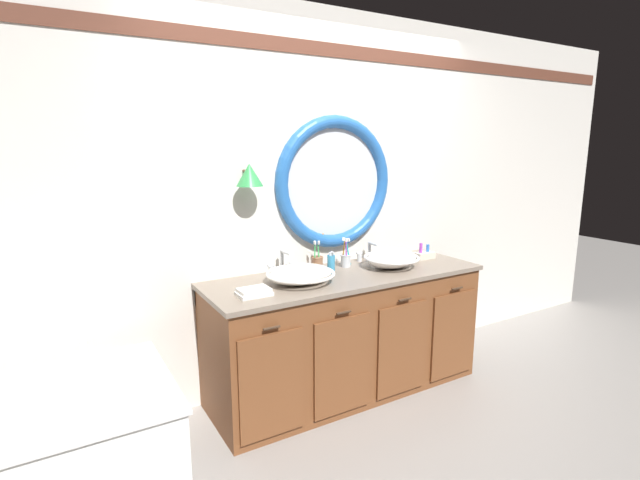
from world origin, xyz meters
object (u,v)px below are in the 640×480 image
object	(u,v)px
sink_basin_left	(301,274)
toothbrush_holder_right	(346,259)
toothbrush_holder_left	(317,262)
toiletry_basket	(424,255)
soap_dispenser	(331,263)
folded_hand_towel	(254,292)
sink_basin_right	(392,258)

from	to	relation	value
sink_basin_left	toothbrush_holder_right	xyz separation A→B (m)	(0.46, 0.18, -0.00)
toothbrush_holder_left	toiletry_basket	xyz separation A→B (m)	(0.86, -0.14, -0.02)
soap_dispenser	toiletry_basket	world-z (taller)	soap_dispenser
sink_basin_left	toothbrush_holder_right	distance (m)	0.50
sink_basin_left	soap_dispenser	size ratio (longest dim) A/B	2.87
folded_hand_towel	soap_dispenser	bearing A→B (deg)	15.92
sink_basin_right	toiletry_basket	bearing A→B (deg)	12.35
sink_basin_right	toothbrush_holder_right	size ratio (longest dim) A/B	1.86
toothbrush_holder_right	soap_dispenser	distance (m)	0.20
sink_basin_left	soap_dispenser	xyz separation A→B (m)	(0.28, 0.09, 0.01)
folded_hand_towel	sink_basin_left	bearing A→B (deg)	14.14
toothbrush_holder_right	sink_basin_left	bearing A→B (deg)	-158.53
sink_basin_left	soap_dispenser	bearing A→B (deg)	18.10
sink_basin_right	soap_dispenser	world-z (taller)	soap_dispenser
sink_basin_left	toothbrush_holder_right	size ratio (longest dim) A/B	2.07
toothbrush_holder_right	folded_hand_towel	xyz separation A→B (m)	(-0.82, -0.27, -0.03)
toiletry_basket	sink_basin_right	bearing A→B (deg)	-167.65
sink_basin_left	toothbrush_holder_left	world-z (taller)	toothbrush_holder_left
toothbrush_holder_left	toiletry_basket	world-z (taller)	toothbrush_holder_left
sink_basin_left	soap_dispenser	distance (m)	0.30
toothbrush_holder_right	soap_dispenser	world-z (taller)	toothbrush_holder_right
toothbrush_holder_left	sink_basin_right	bearing A→B (deg)	-25.68
sink_basin_right	folded_hand_towel	size ratio (longest dim) A/B	2.04
toothbrush_holder_left	toiletry_basket	bearing A→B (deg)	-9.52
toothbrush_holder_left	toothbrush_holder_right	size ratio (longest dim) A/B	0.96
soap_dispenser	folded_hand_towel	size ratio (longest dim) A/B	0.79
toothbrush_holder_left	soap_dispenser	xyz separation A→B (m)	(0.03, -0.13, 0.02)
sink_basin_right	folded_hand_towel	world-z (taller)	sink_basin_right
toothbrush_holder_left	sink_basin_left	bearing A→B (deg)	-138.30
sink_basin_left	toiletry_basket	world-z (taller)	toiletry_basket
toothbrush_holder_left	toothbrush_holder_right	world-z (taller)	toothbrush_holder_right
sink_basin_left	folded_hand_towel	size ratio (longest dim) A/B	2.27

